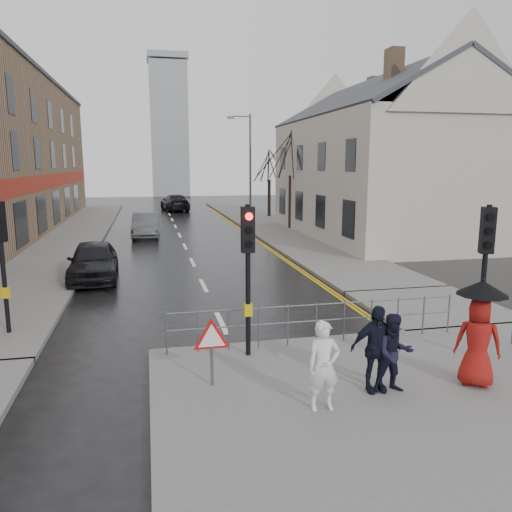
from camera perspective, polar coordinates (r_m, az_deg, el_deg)
name	(u,v)px	position (r m, az deg, el deg)	size (l,w,h in m)	color
ground	(241,364)	(11.35, -1.70, -12.27)	(120.00, 120.00, 0.00)	black
near_pavement	(456,426)	(9.43, 21.87, -17.59)	(10.00, 9.00, 0.14)	#605E5B
left_pavement	(75,233)	(33.89, -20.01, 2.51)	(4.00, 44.00, 0.14)	#605E5B
right_pavement	(265,224)	(36.54, 1.08, 3.67)	(4.00, 40.00, 0.14)	#605E5B
pavement_bridge_right	(431,307)	(16.31, 19.35, -5.49)	(4.00, 4.20, 0.14)	#605E5B
building_right_cream	(381,157)	(31.53, 14.12, 10.87)	(9.00, 16.40, 10.10)	#B5AE9E
church_tower	(169,130)	(72.52, -9.89, 13.96)	(5.00, 5.00, 18.00)	#95979D
traffic_signal_near_left	(248,254)	(10.87, -0.93, 0.25)	(0.28, 0.27, 3.40)	black
traffic_signal_near_right	(485,255)	(11.86, 24.75, 0.13)	(0.34, 0.33, 3.40)	black
traffic_signal_far_left	(1,243)	(13.91, -27.14, 1.34)	(0.34, 0.33, 3.40)	black
guard_railing_front	(316,314)	(12.08, 6.93, -6.59)	(7.14, 0.04, 1.00)	#595B5E
warning_sign	(212,341)	(9.75, -5.10, -9.65)	(0.80, 0.07, 1.35)	#595B5E
street_lamp	(248,160)	(39.07, -0.92, 10.93)	(1.83, 0.25, 8.00)	#595B5E
tree_near	(291,153)	(33.65, 4.01, 11.71)	(2.40, 2.40, 6.58)	#33221C
tree_far	(269,164)	(41.50, 1.53, 10.51)	(2.40, 2.40, 5.64)	#33221C
pedestrian_a	(324,366)	(8.93, 7.74, -12.35)	(0.58, 0.38, 1.60)	white
pedestrian_b	(394,353)	(9.84, 15.50, -10.67)	(0.74, 0.58, 1.52)	black
pedestrian_with_umbrella	(479,329)	(10.56, 24.13, -7.65)	(1.02, 0.96, 2.09)	maroon
pedestrian_d	(376,349)	(9.78, 13.52, -10.25)	(0.98, 0.41, 1.67)	black
car_parked	(93,261)	(20.05, -18.08, -0.53)	(1.76, 4.37, 1.49)	black
car_mid	(146,225)	(31.18, -12.48, 3.47)	(1.54, 4.42, 1.46)	#494B4E
car_far	(175,203)	(48.47, -9.25, 6.05)	(2.16, 5.31, 1.54)	black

